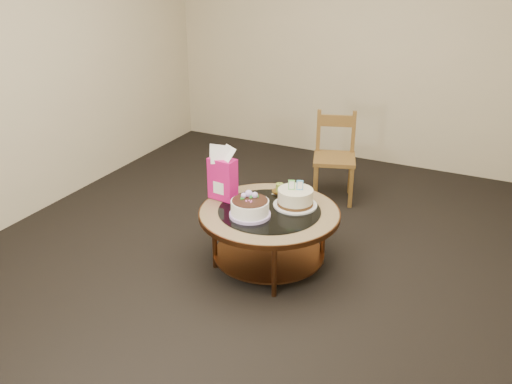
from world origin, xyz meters
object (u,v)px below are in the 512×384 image
at_px(gift_bag, 223,173).
at_px(dining_chair, 335,156).
at_px(coffee_table, 269,220).
at_px(decorated_cake, 250,209).
at_px(cream_cake, 295,198).

xyz_separation_m(gift_bag, dining_chair, (0.42, 1.33, -0.25)).
distance_m(gift_bag, dining_chair, 1.42).
bearing_deg(coffee_table, decorated_cake, -120.13).
distance_m(coffee_table, gift_bag, 0.49).
bearing_deg(coffee_table, gift_bag, 174.93).
xyz_separation_m(decorated_cake, cream_cake, (0.22, 0.29, 0.01)).
relative_size(decorated_cake, cream_cake, 0.91).
bearing_deg(cream_cake, decorated_cake, -149.57).
xyz_separation_m(decorated_cake, gift_bag, (-0.31, 0.18, 0.15)).
bearing_deg(decorated_cake, cream_cake, 52.83).
bearing_deg(dining_chair, decorated_cake, -112.38).
bearing_deg(decorated_cake, gift_bag, 150.30).
distance_m(coffee_table, dining_chair, 1.37).
height_order(coffee_table, gift_bag, gift_bag).
height_order(cream_cake, dining_chair, dining_chair).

